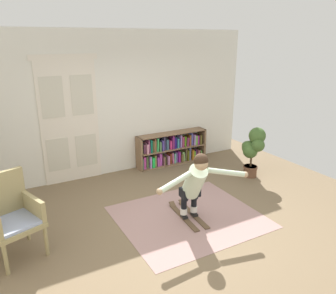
# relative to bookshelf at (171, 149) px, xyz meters

# --- Properties ---
(ground_plane) EXTENTS (7.20, 7.20, 0.00)m
(ground_plane) POSITION_rel_bookshelf_xyz_m (-1.13, -2.39, -0.33)
(ground_plane) COLOR brown
(back_wall) EXTENTS (6.00, 0.10, 2.90)m
(back_wall) POSITION_rel_bookshelf_xyz_m (-1.13, 0.21, 1.12)
(back_wall) COLOR silver
(back_wall) RESTS_ON ground
(double_door) EXTENTS (1.22, 0.05, 2.45)m
(double_door) POSITION_rel_bookshelf_xyz_m (-2.15, 0.15, 0.90)
(double_door) COLOR silver
(double_door) RESTS_ON ground
(rug) EXTENTS (2.16, 1.92, 0.01)m
(rug) POSITION_rel_bookshelf_xyz_m (-0.93, -2.21, -0.33)
(rug) COLOR gray
(rug) RESTS_ON ground
(bookshelf) EXTENTS (1.66, 0.30, 0.72)m
(bookshelf) POSITION_rel_bookshelf_xyz_m (0.00, 0.00, 0.00)
(bookshelf) COLOR brown
(bookshelf) RESTS_ON ground
(wicker_chair) EXTENTS (0.76, 0.76, 1.10)m
(wicker_chair) POSITION_rel_bookshelf_xyz_m (-3.43, -1.90, 0.25)
(wicker_chair) COLOR #9A8B5C
(wicker_chair) RESTS_ON ground
(potted_plant) EXTENTS (0.45, 0.50, 1.04)m
(potted_plant) POSITION_rel_bookshelf_xyz_m (1.07, -1.44, 0.28)
(potted_plant) COLOR brown
(potted_plant) RESTS_ON ground
(skis_pair) EXTENTS (0.34, 0.94, 0.07)m
(skis_pair) POSITION_rel_bookshelf_xyz_m (-0.93, -2.18, -0.31)
(skis_pair) COLOR brown
(skis_pair) RESTS_ON rug
(person_skier) EXTENTS (1.48, 0.67, 1.10)m
(person_skier) POSITION_rel_bookshelf_xyz_m (-0.95, -2.39, 0.36)
(person_skier) COLOR white
(person_skier) RESTS_ON skis_pair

